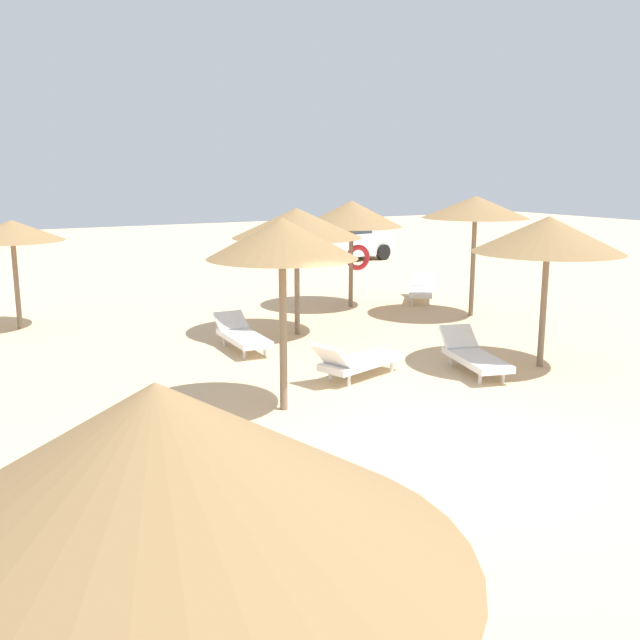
% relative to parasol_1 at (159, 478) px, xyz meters
% --- Properties ---
extents(ground_plane, '(80.00, 80.00, 0.00)m').
position_rel_parasol_1_xyz_m(ground_plane, '(5.01, 4.90, -2.58)').
color(ground_plane, '#DBBA8C').
extents(parasol_1, '(2.35, 2.35, 2.95)m').
position_rel_parasol_1_xyz_m(parasol_1, '(0.00, 0.00, 0.00)').
color(parasol_1, '#75604C').
rests_on(parasol_1, ground).
extents(parasol_2, '(2.65, 2.65, 3.03)m').
position_rel_parasol_1_xyz_m(parasol_2, '(11.37, 11.48, 0.15)').
color(parasol_2, '#75604C').
rests_on(parasol_2, ground).
extents(parasol_3, '(2.28, 2.28, 2.97)m').
position_rel_parasol_1_xyz_m(parasol_3, '(4.00, 7.24, 0.07)').
color(parasol_3, '#75604C').
rests_on(parasol_3, ground).
extents(parasol_5, '(2.77, 2.77, 2.84)m').
position_rel_parasol_1_xyz_m(parasol_5, '(9.35, 7.13, -0.09)').
color(parasol_5, '#75604C').
rests_on(parasol_5, ground).
extents(parasol_6, '(2.87, 2.87, 2.84)m').
position_rel_parasol_1_xyz_m(parasol_6, '(6.56, 11.79, -0.08)').
color(parasol_6, '#75604C').
rests_on(parasol_6, ground).
extents(parasol_7, '(2.73, 2.73, 2.86)m').
position_rel_parasol_1_xyz_m(parasol_7, '(9.36, 14.08, -0.10)').
color(parasol_7, '#75604C').
rests_on(parasol_7, ground).
extents(parasol_8, '(2.34, 2.34, 2.54)m').
position_rel_parasol_1_xyz_m(parasol_8, '(1.11, 15.41, -0.30)').
color(parasol_8, '#75604C').
rests_on(parasol_8, ground).
extents(lounger_2, '(1.70, 1.89, 0.63)m').
position_rel_parasol_1_xyz_m(lounger_2, '(11.62, 13.91, -2.28)').
color(lounger_2, white).
rests_on(lounger_2, ground).
extents(lounger_3, '(1.98, 1.18, 0.76)m').
position_rel_parasol_1_xyz_m(lounger_3, '(5.89, 8.15, -2.26)').
color(lounger_3, white).
rests_on(lounger_3, ground).
extents(lounger_5, '(1.10, 1.99, 0.72)m').
position_rel_parasol_1_xyz_m(lounger_5, '(7.98, 7.45, -2.27)').
color(lounger_5, white).
rests_on(lounger_5, ground).
extents(lounger_6, '(0.73, 1.93, 0.66)m').
position_rel_parasol_1_xyz_m(lounger_6, '(4.90, 11.08, -2.27)').
color(lounger_6, white).
rests_on(lounger_6, ground).
extents(parked_car, '(4.24, 2.56, 1.72)m').
position_rel_parasol_1_xyz_m(parked_car, '(14.28, 22.77, -1.76)').
color(parked_car, silver).
rests_on(parked_car, ground).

